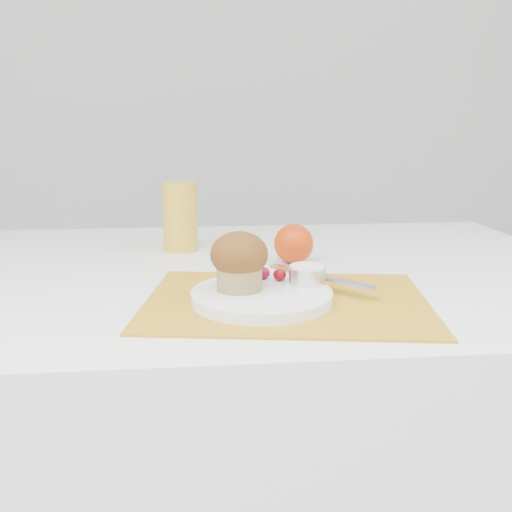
{
  "coord_description": "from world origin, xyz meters",
  "views": [
    {
      "loc": [
        -0.08,
        -0.9,
        1.0
      ],
      "look_at": [
        -0.0,
        -0.07,
        0.8
      ],
      "focal_mm": 40.0,
      "sensor_mm": 36.0,
      "label": 1
    }
  ],
  "objects": [
    {
      "name": "ramekin",
      "position": [
        0.07,
        -0.12,
        0.78
      ],
      "size": [
        0.07,
        0.07,
        0.02
      ],
      "primitive_type": "cylinder",
      "rotation": [
        0.0,
        0.0,
        -0.35
      ],
      "color": "silver",
      "rests_on": "plate"
    },
    {
      "name": "orange",
      "position": [
        0.08,
        0.08,
        0.79
      ],
      "size": [
        0.07,
        0.07,
        0.07
      ],
      "primitive_type": "sphere",
      "color": "#BF3706",
      "rests_on": "table"
    },
    {
      "name": "raspberry_far",
      "position": [
        0.03,
        -0.1,
        0.78
      ],
      "size": [
        0.02,
        0.02,
        0.02
      ],
      "primitive_type": "ellipsoid",
      "color": "#530209",
      "rests_on": "plate"
    },
    {
      "name": "table",
      "position": [
        0.0,
        0.05,
        0.38
      ],
      "size": [
        1.2,
        0.8,
        0.75
      ],
      "primitive_type": "cube",
      "color": "white",
      "rests_on": "ground"
    },
    {
      "name": "plate",
      "position": [
        -0.0,
        -0.15,
        0.76
      ],
      "size": [
        0.23,
        0.23,
        0.02
      ],
      "primitive_type": "cylinder",
      "rotation": [
        0.0,
        0.0,
        0.19
      ],
      "color": "white",
      "rests_on": "placemat"
    },
    {
      "name": "placemat",
      "position": [
        0.03,
        -0.15,
        0.75
      ],
      "size": [
        0.43,
        0.34,
        0.0
      ],
      "primitive_type": "cube",
      "rotation": [
        0.0,
        0.0,
        -0.15
      ],
      "color": "#BF881A",
      "rests_on": "table"
    },
    {
      "name": "muffin",
      "position": [
        -0.03,
        -0.14,
        0.81
      ],
      "size": [
        0.08,
        0.08,
        0.08
      ],
      "color": "#9A7D4A",
      "rests_on": "plate"
    },
    {
      "name": "cream",
      "position": [
        0.07,
        -0.12,
        0.79
      ],
      "size": [
        0.06,
        0.06,
        0.01
      ],
      "primitive_type": "cylinder",
      "rotation": [
        0.0,
        0.0,
        0.11
      ],
      "color": "white",
      "rests_on": "ramekin"
    },
    {
      "name": "juice_glass",
      "position": [
        -0.12,
        0.2,
        0.82
      ],
      "size": [
        0.08,
        0.08,
        0.13
      ],
      "primitive_type": "cylinder",
      "rotation": [
        0.0,
        0.0,
        -0.19
      ],
      "color": "gold",
      "rests_on": "table"
    },
    {
      "name": "raspberry_near",
      "position": [
        0.01,
        -0.09,
        0.78
      ],
      "size": [
        0.02,
        0.02,
        0.02
      ],
      "primitive_type": "ellipsoid",
      "color": "#5C0218",
      "rests_on": "plate"
    },
    {
      "name": "butter_knife",
      "position": [
        0.09,
        -0.09,
        0.77
      ],
      "size": [
        0.14,
        0.15,
        0.0
      ],
      "primitive_type": "cube",
      "rotation": [
        0.0,
        0.0,
        -0.85
      ],
      "color": "silver",
      "rests_on": "plate"
    }
  ]
}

